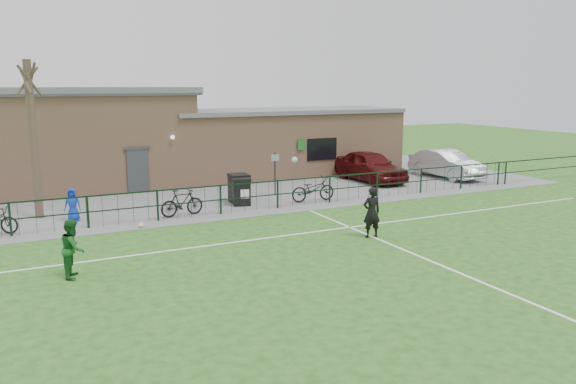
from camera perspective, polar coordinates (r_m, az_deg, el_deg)
name	(u,v)px	position (r m, az deg, el deg)	size (l,w,h in m)	color
ground	(366,267)	(16.20, 7.91, -7.53)	(90.00, 90.00, 0.00)	#235519
paving_strip	(212,189)	(28.06, -7.69, 0.35)	(34.00, 13.00, 0.02)	slate
pitch_line_touch	(258,212)	(22.83, -3.11, -2.01)	(28.00, 0.10, 0.01)	white
pitch_line_mid	(301,234)	(19.49, 1.30, -4.24)	(28.00, 0.10, 0.01)	white
pitch_line_perp	(422,257)	(17.36, 13.42, -6.46)	(0.10, 16.00, 0.01)	white
perimeter_fence	(256,196)	(22.89, -3.32, -0.45)	(28.00, 0.10, 1.20)	black
bare_tree	(33,141)	(23.29, -24.46, 4.76)	(0.30, 0.30, 6.00)	#45352A
wheelie_bin_left	(241,192)	(24.01, -4.77, -0.02)	(0.72, 0.81, 1.08)	black
wheelie_bin_right	(239,189)	(24.53, -5.01, 0.29)	(0.76, 0.87, 1.16)	black
sign_post	(275,174)	(25.95, -1.33, 1.85)	(0.06, 0.06, 2.00)	black
car_maroon	(370,166)	(30.11, 8.36, 2.63)	(1.91, 4.76, 1.62)	#4A0D0E
car_silver	(446,164)	(32.18, 15.78, 2.77)	(1.61, 4.61, 1.52)	#B0B3B8
bicycle_d	(182,203)	(22.27, -10.73, -1.08)	(0.50, 1.75, 1.05)	black
bicycle_e	(313,189)	(24.67, 2.55, 0.29)	(0.71, 2.05, 1.07)	black
spectator_child	(73,205)	(22.55, -21.04, -1.21)	(0.62, 0.40, 1.26)	#1235B1
goalkeeper_kick	(370,211)	(19.08, 8.30, -1.92)	(1.61, 3.81, 2.41)	black
outfield_player	(73,248)	(16.09, -21.00, -5.36)	(0.77, 0.60, 1.58)	#18541E
ball_ground	(141,225)	(20.87, -14.70, -3.31)	(0.20, 0.20, 0.20)	white
clubhouse	(177,140)	(30.35, -11.20, 5.25)	(24.25, 5.40, 4.96)	tan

